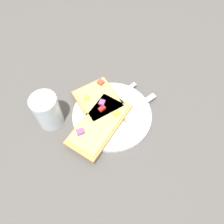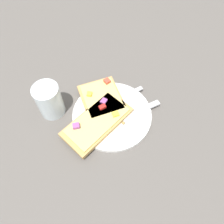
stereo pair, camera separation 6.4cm
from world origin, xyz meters
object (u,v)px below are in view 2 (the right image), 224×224
Objects in this scene: fork at (110,104)px; pizza_slice_main at (97,122)px; plate at (112,115)px; pizza_slice_corner at (102,98)px; knife at (134,113)px; drinking_glass at (49,100)px.

pizza_slice_main reaches higher than fork.
plate is 1.30× the size of pizza_slice_corner.
knife is 0.90× the size of pizza_slice_corner.
fork is at bearing -51.67° from knife.
drinking_glass is at bearing 80.59° from pizza_slice_corner.
knife is 1.53× the size of drinking_glass.
pizza_slice_corner is 1.71× the size of drinking_glass.
knife is 0.11m from pizza_slice_corner.
fork is 1.05× the size of knife.
fork is at bearing 118.31° from plate.
pizza_slice_corner is at bearing 35.53° from pizza_slice_main.
pizza_slice_corner is (-0.03, 0.01, 0.01)m from fork.
pizza_slice_main is at bearing -126.08° from plate.
knife reaches higher than fork.
pizza_slice_corner is at bearing 139.78° from plate.
knife is at bearing 123.91° from fork.
knife is 0.25m from drinking_glass.
plate is 0.07m from knife.
fork reaches higher than plate.
pizza_slice_main is 2.14× the size of drinking_glass.
fork is 0.03m from pizza_slice_corner.
drinking_glass is at bearing -26.17° from fork.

